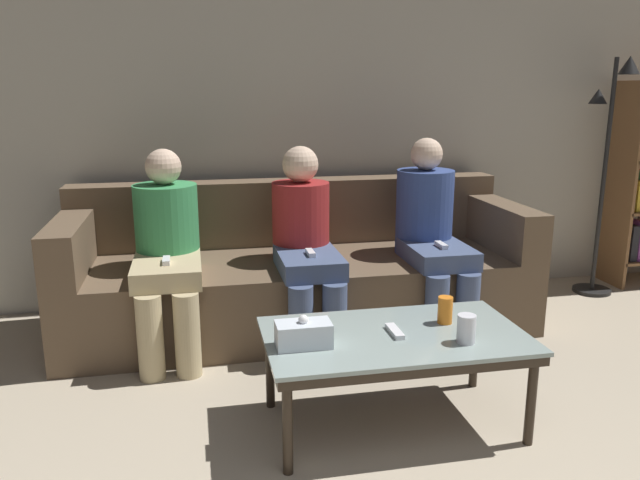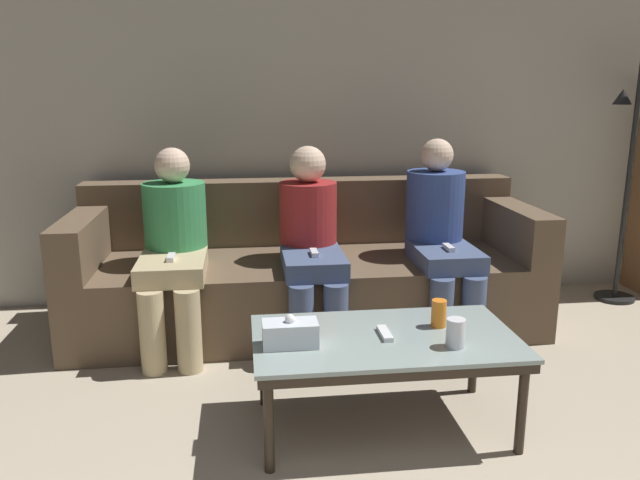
% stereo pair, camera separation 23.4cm
% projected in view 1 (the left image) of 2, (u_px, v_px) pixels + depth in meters
% --- Properties ---
extents(wall_back, '(12.00, 0.06, 2.60)m').
position_uv_depth(wall_back, '(283.00, 106.00, 4.08)').
color(wall_back, '#B7B2A3').
rests_on(wall_back, ground_plane).
extents(couch, '(2.73, 0.94, 0.85)m').
position_uv_depth(couch, '(298.00, 275.00, 3.80)').
color(couch, brown).
rests_on(couch, ground_plane).
extents(coffee_table, '(1.09, 0.62, 0.42)m').
position_uv_depth(coffee_table, '(394.00, 343.00, 2.62)').
color(coffee_table, '#8C9E99').
rests_on(coffee_table, ground_plane).
extents(cup_near_left, '(0.06, 0.06, 0.12)m').
position_uv_depth(cup_near_left, '(445.00, 310.00, 2.71)').
color(cup_near_left, orange).
rests_on(cup_near_left, coffee_table).
extents(cup_near_right, '(0.07, 0.07, 0.12)m').
position_uv_depth(cup_near_right, '(466.00, 329.00, 2.51)').
color(cup_near_right, silver).
rests_on(cup_near_right, coffee_table).
extents(tissue_box, '(0.22, 0.12, 0.13)m').
position_uv_depth(tissue_box, '(304.00, 334.00, 2.47)').
color(tissue_box, silver).
rests_on(tissue_box, coffee_table).
extents(game_remote, '(0.04, 0.15, 0.02)m').
position_uv_depth(game_remote, '(395.00, 331.00, 2.61)').
color(game_remote, white).
rests_on(game_remote, coffee_table).
extents(standing_lamp, '(0.31, 0.26, 1.62)m').
position_uv_depth(standing_lamp, '(608.00, 152.00, 4.22)').
color(standing_lamp, black).
rests_on(standing_lamp, ground_plane).
extents(seated_person_left_end, '(0.35, 0.74, 1.10)m').
position_uv_depth(seated_person_left_end, '(167.00, 245.00, 3.37)').
color(seated_person_left_end, tan).
rests_on(seated_person_left_end, ground_plane).
extents(seated_person_mid_left, '(0.33, 0.73, 1.10)m').
position_uv_depth(seated_person_mid_left, '(305.00, 239.00, 3.51)').
color(seated_person_mid_left, '#47567A').
rests_on(seated_person_mid_left, ground_plane).
extents(seated_person_mid_right, '(0.34, 0.71, 1.13)m').
position_uv_depth(seated_person_mid_right, '(431.00, 229.00, 3.67)').
color(seated_person_mid_right, '#47567A').
rests_on(seated_person_mid_right, ground_plane).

